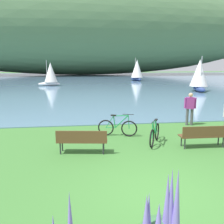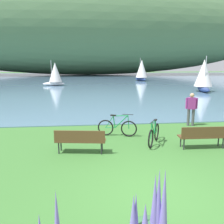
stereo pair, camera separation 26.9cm
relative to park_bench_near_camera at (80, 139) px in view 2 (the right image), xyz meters
The scene contains 11 objects.
ground_plane 3.64m from the park_bench_near_camera, 58.72° to the right, with size 200.00×200.00×0.00m, color #3D7533.
bay_water 44.02m from the park_bench_near_camera, 87.57° to the left, with size 180.00×80.00×0.04m, color #5B7F9E.
distant_hillside 67.75m from the park_bench_near_camera, 89.62° to the left, with size 119.15×28.00×27.38m, color #4C7047.
park_bench_near_camera is the anchor object (origin of this frame).
park_bench_further_along 4.62m from the park_bench_near_camera, ahead, with size 1.81×0.52×0.88m.
bicycle_leaning_near_bench 3.02m from the park_bench_near_camera, 14.49° to the left, with size 0.90×1.58×1.01m.
bicycle_beside_path 2.54m from the park_bench_near_camera, 51.09° to the left, with size 1.72×0.55×1.01m.
person_at_shoreline 6.62m from the park_bench_near_camera, 31.28° to the left, with size 0.60×0.30×1.71m.
sailboat_nearest_to_shore 28.63m from the park_bench_near_camera, 98.68° to the left, with size 3.17×1.90×3.71m.
sailboat_mid_bay 38.92m from the park_bench_near_camera, 73.90° to the left, with size 2.73×3.85×4.36m.
sailboat_toward_hillside 22.98m from the park_bench_near_camera, 53.25° to the left, with size 2.36×3.56×4.05m.
Camera 2 is at (-1.61, -5.25, 3.15)m, focal length 38.64 mm.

